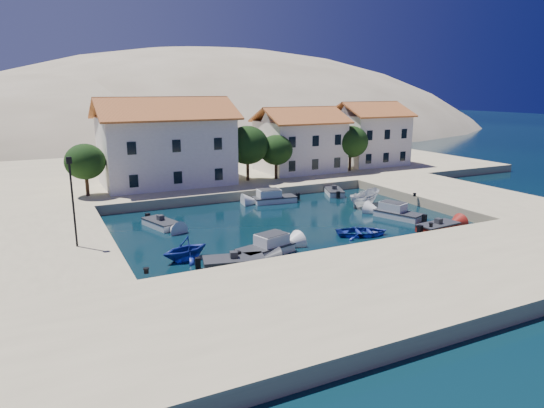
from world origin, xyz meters
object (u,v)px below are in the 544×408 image
(rowboat_south, at_px, (362,235))
(cabin_cruiser_east, at_px, (398,213))
(building_left, at_px, (166,140))
(lamppost, at_px, (72,193))
(building_mid, at_px, (300,139))
(cabin_cruiser_south, at_px, (265,248))
(boat_east, at_px, (364,205))
(building_right, at_px, (369,133))

(rowboat_south, bearing_deg, cabin_cruiser_east, -45.31)
(building_left, distance_m, lamppost, 23.10)
(building_left, relative_size, building_mid, 1.40)
(cabin_cruiser_south, distance_m, boat_east, 17.98)
(building_right, relative_size, lamppost, 1.52)
(building_left, height_order, building_right, building_left)
(rowboat_south, height_order, boat_east, boat_east)
(cabin_cruiser_south, height_order, cabin_cruiser_east, same)
(lamppost, bearing_deg, building_left, 60.10)
(lamppost, distance_m, rowboat_south, 22.16)
(lamppost, distance_m, cabin_cruiser_south, 13.76)
(building_left, bearing_deg, rowboat_south, -67.78)
(building_left, xyz_separation_m, building_mid, (18.00, 1.00, -0.71))
(rowboat_south, xyz_separation_m, boat_east, (6.46, 8.30, 0.00))
(lamppost, distance_m, boat_east, 28.48)
(building_left, height_order, rowboat_south, building_left)
(building_left, xyz_separation_m, cabin_cruiser_east, (16.00, -21.09, -5.46))
(building_mid, xyz_separation_m, rowboat_south, (-8.22, -24.95, -5.22))
(lamppost, xyz_separation_m, cabin_cruiser_east, (27.50, -1.09, -4.28))
(building_left, height_order, lamppost, building_left)
(building_right, relative_size, boat_east, 2.10)
(cabin_cruiser_south, height_order, rowboat_south, cabin_cruiser_south)
(building_left, xyz_separation_m, boat_east, (16.25, -15.65, -5.94))
(lamppost, bearing_deg, cabin_cruiser_south, -21.01)
(building_left, relative_size, lamppost, 2.36)
(building_left, height_order, building_mid, building_left)
(rowboat_south, bearing_deg, boat_east, -17.93)
(lamppost, height_order, boat_east, lamppost)
(building_mid, relative_size, rowboat_south, 2.52)
(building_mid, bearing_deg, cabin_cruiser_east, -95.16)
(rowboat_south, bearing_deg, building_left, 42.18)
(cabin_cruiser_south, bearing_deg, cabin_cruiser_east, -2.18)
(rowboat_south, distance_m, cabin_cruiser_east, 6.86)
(lamppost, relative_size, cabin_cruiser_east, 1.33)
(cabin_cruiser_east, distance_m, boat_east, 5.47)
(building_left, xyz_separation_m, cabin_cruiser_south, (0.71, -24.69, -5.46))
(building_mid, height_order, cabin_cruiser_south, building_mid)
(cabin_cruiser_south, bearing_deg, rowboat_south, -10.79)
(rowboat_south, xyz_separation_m, cabin_cruiser_east, (6.22, 2.86, 0.48))
(rowboat_south, distance_m, boat_east, 10.52)
(building_left, distance_m, cabin_cruiser_south, 25.30)
(lamppost, height_order, rowboat_south, lamppost)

